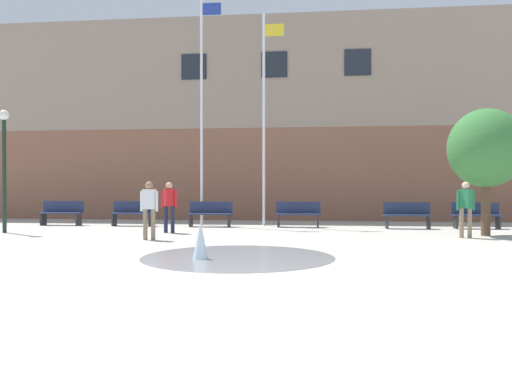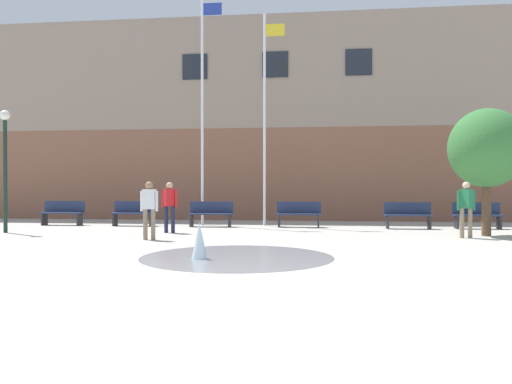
% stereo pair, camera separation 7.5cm
% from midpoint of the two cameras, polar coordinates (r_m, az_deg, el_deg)
% --- Properties ---
extents(ground_plane, '(100.00, 100.00, 0.00)m').
position_cam_midpoint_polar(ground_plane, '(7.45, -6.31, -10.62)').
color(ground_plane, '#B2ADA3').
extents(library_building, '(36.00, 6.05, 8.85)m').
position_cam_midpoint_polar(library_building, '(24.51, 2.54, 7.59)').
color(library_building, brown).
rests_on(library_building, ground).
extents(splash_fountain, '(3.98, 3.98, 0.74)m').
position_cam_midpoint_polar(splash_fountain, '(10.27, -3.85, -6.72)').
color(splash_fountain, gray).
rests_on(splash_fountain, ground).
extents(park_bench_far_left, '(1.60, 0.44, 0.91)m').
position_cam_midpoint_polar(park_bench_far_left, '(20.14, -21.42, -2.19)').
color(park_bench_far_left, '#28282D').
rests_on(park_bench_far_left, ground).
extents(park_bench_under_left_flagpole, '(1.60, 0.44, 0.91)m').
position_cam_midpoint_polar(park_bench_under_left_flagpole, '(19.01, -13.98, -2.33)').
color(park_bench_under_left_flagpole, '#28282D').
rests_on(park_bench_under_left_flagpole, ground).
extents(park_bench_center, '(1.60, 0.44, 0.91)m').
position_cam_midpoint_polar(park_bench_center, '(18.14, -5.38, -2.46)').
color(park_bench_center, '#28282D').
rests_on(park_bench_center, ground).
extents(park_bench_under_right_flagpole, '(1.60, 0.44, 0.91)m').
position_cam_midpoint_polar(park_bench_under_right_flagpole, '(17.94, 4.71, -2.49)').
color(park_bench_under_right_flagpole, '#28282D').
rests_on(park_bench_under_right_flagpole, ground).
extents(park_bench_near_trashcan, '(1.60, 0.44, 0.91)m').
position_cam_midpoint_polar(park_bench_near_trashcan, '(17.98, 16.78, -2.51)').
color(park_bench_near_trashcan, '#28282D').
rests_on(park_bench_near_trashcan, ground).
extents(park_bench_far_right, '(1.60, 0.44, 0.91)m').
position_cam_midpoint_polar(park_bench_far_right, '(18.80, 23.75, -2.40)').
color(park_bench_far_right, '#28282D').
rests_on(park_bench_far_right, ground).
extents(teen_by_trashcan, '(0.50, 0.38, 1.59)m').
position_cam_midpoint_polar(teen_by_trashcan, '(15.86, -10.03, -1.26)').
color(teen_by_trashcan, '#1E233D').
rests_on(teen_by_trashcan, ground).
extents(adult_watching, '(0.50, 0.21, 1.59)m').
position_cam_midpoint_polar(adult_watching, '(13.87, -12.26, -1.53)').
color(adult_watching, '#89755B').
rests_on(adult_watching, ground).
extents(adult_in_red, '(0.50, 0.39, 1.59)m').
position_cam_midpoint_polar(adult_in_red, '(15.27, 22.71, -1.37)').
color(adult_in_red, '#89755B').
rests_on(adult_in_red, ground).
extents(flagpole_left, '(0.80, 0.10, 8.77)m').
position_cam_midpoint_polar(flagpole_left, '(19.23, -6.28, 10.15)').
color(flagpole_left, silver).
rests_on(flagpole_left, ground).
extents(flagpole_right, '(0.80, 0.10, 7.89)m').
position_cam_midpoint_polar(flagpole_right, '(18.80, 0.87, 9.00)').
color(flagpole_right, silver).
rests_on(flagpole_right, ground).
extents(lamp_post_left_lane, '(0.32, 0.32, 3.86)m').
position_cam_midpoint_polar(lamp_post_left_lane, '(17.58, -26.95, 4.05)').
color(lamp_post_left_lane, '#192D23').
rests_on(lamp_post_left_lane, ground).
extents(street_tree_near_building, '(2.18, 2.18, 3.75)m').
position_cam_midpoint_polar(street_tree_near_building, '(16.18, 24.68, 4.53)').
color(street_tree_near_building, brown).
rests_on(street_tree_near_building, ground).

